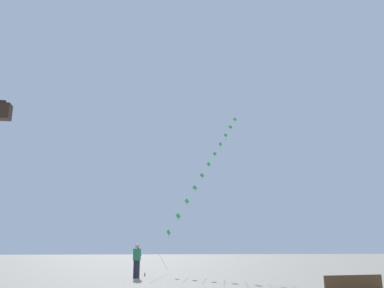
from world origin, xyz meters
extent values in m
plane|color=gray|center=(0.00, 20.00, 0.00)|extent=(160.00, 160.00, 0.00)
cube|color=black|center=(-2.36, 9.74, 4.77)|extent=(0.28, 0.28, 0.40)
cube|color=beige|center=(-2.36, 9.74, 4.77)|extent=(0.19, 0.19, 0.30)
cylinder|color=brown|center=(1.47, 23.28, 0.09)|extent=(0.06, 0.06, 0.18)
cylinder|color=silver|center=(2.19, 24.32, 1.32)|extent=(1.47, 2.10, 2.29)
cylinder|color=silver|center=(3.26, 25.86, 3.00)|extent=(0.72, 1.02, 1.10)
cylinder|color=silver|center=(3.95, 26.85, 4.09)|extent=(0.72, 1.02, 1.10)
cylinder|color=silver|center=(4.64, 27.85, 5.18)|extent=(0.72, 1.02, 1.10)
cylinder|color=silver|center=(5.34, 28.84, 6.27)|extent=(0.72, 1.02, 1.10)
cylinder|color=silver|center=(6.03, 29.84, 7.36)|extent=(0.72, 1.02, 1.10)
cylinder|color=silver|center=(6.72, 30.83, 8.44)|extent=(0.72, 1.02, 1.10)
cylinder|color=silver|center=(7.41, 31.83, 9.53)|extent=(0.72, 1.02, 1.10)
cylinder|color=silver|center=(8.10, 32.83, 10.62)|extent=(0.72, 1.02, 1.10)
cylinder|color=silver|center=(8.79, 33.82, 11.71)|extent=(0.72, 1.02, 1.10)
cylinder|color=silver|center=(9.48, 34.82, 12.80)|extent=(0.72, 1.02, 1.10)
cube|color=green|center=(2.92, 25.36, 2.45)|extent=(0.27, 0.29, 0.38)
cylinder|color=green|center=(2.92, 25.36, 2.19)|extent=(0.03, 0.03, 0.22)
cube|color=green|center=(3.61, 26.36, 3.54)|extent=(0.35, 0.18, 0.38)
cylinder|color=green|center=(3.61, 26.36, 3.28)|extent=(0.03, 0.04, 0.22)
cube|color=green|center=(4.30, 27.35, 4.63)|extent=(0.31, 0.24, 0.38)
cylinder|color=green|center=(4.30, 27.35, 4.35)|extent=(0.04, 0.05, 0.24)
cube|color=green|center=(4.99, 28.35, 5.72)|extent=(0.35, 0.18, 0.38)
cylinder|color=green|center=(4.99, 28.35, 5.45)|extent=(0.03, 0.03, 0.24)
cube|color=green|center=(5.68, 29.34, 6.81)|extent=(0.34, 0.20, 0.38)
cylinder|color=green|center=(5.68, 29.34, 6.54)|extent=(0.02, 0.02, 0.24)
cube|color=green|center=(6.37, 30.34, 7.90)|extent=(0.30, 0.26, 0.38)
cylinder|color=green|center=(6.37, 30.34, 7.61)|extent=(0.03, 0.03, 0.27)
cube|color=green|center=(7.06, 31.33, 8.99)|extent=(0.29, 0.27, 0.38)
cylinder|color=green|center=(7.06, 31.33, 8.70)|extent=(0.03, 0.03, 0.28)
cube|color=green|center=(7.76, 32.33, 10.08)|extent=(0.27, 0.29, 0.38)
cylinder|color=green|center=(7.76, 32.33, 9.77)|extent=(0.03, 0.03, 0.30)
cube|color=green|center=(8.45, 33.32, 11.17)|extent=(0.34, 0.21, 0.38)
cylinder|color=green|center=(8.45, 33.32, 10.87)|extent=(0.03, 0.04, 0.28)
cube|color=green|center=(9.14, 34.32, 12.26)|extent=(0.36, 0.15, 0.38)
cylinder|color=green|center=(9.14, 34.32, 11.98)|extent=(0.03, 0.03, 0.24)
cube|color=green|center=(9.83, 35.31, 13.35)|extent=(0.36, 0.16, 0.38)
cylinder|color=green|center=(9.83, 35.31, 13.06)|extent=(0.03, 0.04, 0.27)
cube|color=#1E1E2D|center=(1.01, 21.89, 0.45)|extent=(0.33, 0.36, 0.90)
cube|color=#26724C|center=(1.01, 21.89, 1.18)|extent=(0.41, 0.45, 0.60)
sphere|color=tan|center=(1.01, 21.89, 1.60)|extent=(0.22, 0.22, 0.22)
cylinder|color=#26724C|center=(1.12, 22.07, 1.35)|extent=(0.28, 0.38, 0.50)
cube|color=brown|center=(6.17, 9.38, 0.69)|extent=(1.59, 0.27, 0.40)
camera|label=1|loc=(0.99, -0.17, 1.52)|focal=37.61mm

